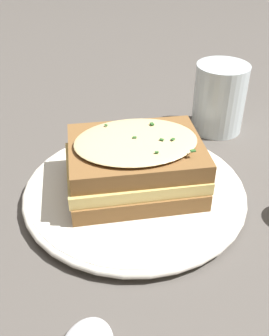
% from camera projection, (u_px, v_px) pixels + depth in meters
% --- Properties ---
extents(ground_plane, '(2.40, 2.40, 0.00)m').
position_uv_depth(ground_plane, '(110.00, 195.00, 0.49)').
color(ground_plane, '#514C47').
extents(dinner_plate, '(0.27, 0.27, 0.01)m').
position_uv_depth(dinner_plate, '(134.00, 191.00, 0.48)').
color(dinner_plate, silver).
rests_on(dinner_plate, ground_plane).
extents(sandwich, '(0.16, 0.13, 0.07)m').
position_uv_depth(sandwich, '(135.00, 164.00, 0.46)').
color(sandwich, brown).
rests_on(sandwich, dinner_plate).
extents(water_glass, '(0.08, 0.08, 0.10)m').
position_uv_depth(water_glass, '(219.00, 98.00, 0.60)').
color(water_glass, silver).
rests_on(water_glass, ground_plane).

